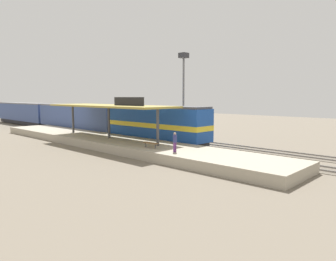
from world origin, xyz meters
The scene contains 11 objects.
ground_plane centered at (2.00, 0.00, 0.00)m, with size 120.00×120.00×0.00m, color #706656.
track_near centered at (0.00, 0.00, 0.03)m, with size 3.20×110.00×0.16m.
track_far centered at (4.60, 0.00, 0.03)m, with size 3.20×110.00×0.16m.
platform centered at (-4.60, 0.00, 0.45)m, with size 6.00×44.00×0.90m, color #A89E89.
station_canopy centered at (-4.60, -0.09, 4.53)m, with size 5.20×18.00×4.70m.
platform_bench centered at (-6.00, -8.46, 1.34)m, with size 0.44×1.70×0.50m.
locomotive centered at (0.00, -3.10, 2.41)m, with size 2.93×14.43×4.44m.
passenger_carriage_front centered at (0.00, 14.90, 2.31)m, with size 2.90×20.00×4.24m.
passenger_carriage_rear centered at (0.00, 35.70, 2.31)m, with size 2.90×20.00×4.24m.
light_mast centered at (7.80, -0.56, 8.40)m, with size 1.10×1.10×11.70m.
person_waiting centered at (-6.11, -11.62, 1.85)m, with size 0.34×0.34×1.71m.
Camera 1 is at (-25.64, -29.46, 5.65)m, focal length 33.32 mm.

